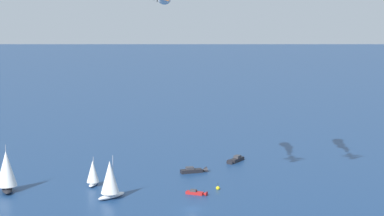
{
  "coord_description": "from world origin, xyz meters",
  "views": [
    {
      "loc": [
        -120.89,
        102.34,
        48.33
      ],
      "look_at": [
        -0.18,
        0.17,
        25.33
      ],
      "focal_mm": 61.91,
      "sensor_mm": 36.0,
      "label": 1
    }
  ],
  "objects_px": {
    "motorboat_far_stbd": "(198,193)",
    "marker_buoy": "(218,188)",
    "sailboat_near_centre": "(110,179)",
    "motorboat_trailing": "(195,170)",
    "sailboat_far_port": "(93,173)",
    "sailboat_offshore": "(6,171)",
    "motorboat_ahead": "(235,160)"
  },
  "relations": [
    {
      "from": "sailboat_offshore",
      "to": "motorboat_trailing",
      "type": "xyz_separation_m",
      "value": [
        -16.35,
        -53.04,
        -5.18
      ]
    },
    {
      "from": "sailboat_near_centre",
      "to": "motorboat_ahead",
      "type": "distance_m",
      "value": 55.35
    },
    {
      "from": "marker_buoy",
      "to": "sailboat_near_centre",
      "type": "bearing_deg",
      "value": 66.92
    },
    {
      "from": "sailboat_offshore",
      "to": "motorboat_trailing",
      "type": "distance_m",
      "value": 55.75
    },
    {
      "from": "sailboat_near_centre",
      "to": "motorboat_trailing",
      "type": "xyz_separation_m",
      "value": [
        7.18,
        -35.25,
        -4.52
      ]
    },
    {
      "from": "sailboat_near_centre",
      "to": "motorboat_trailing",
      "type": "bearing_deg",
      "value": -78.48
    },
    {
      "from": "sailboat_far_port",
      "to": "sailboat_near_centre",
      "type": "bearing_deg",
      "value": 166.45
    },
    {
      "from": "sailboat_near_centre",
      "to": "sailboat_far_port",
      "type": "distance_m",
      "value": 14.39
    },
    {
      "from": "motorboat_trailing",
      "to": "marker_buoy",
      "type": "bearing_deg",
      "value": 157.48
    },
    {
      "from": "sailboat_near_centre",
      "to": "sailboat_offshore",
      "type": "height_order",
      "value": "sailboat_offshore"
    },
    {
      "from": "sailboat_near_centre",
      "to": "sailboat_far_port",
      "type": "xyz_separation_m",
      "value": [
        13.92,
        -3.35,
        -1.44
      ]
    },
    {
      "from": "motorboat_trailing",
      "to": "motorboat_ahead",
      "type": "height_order",
      "value": "motorboat_ahead"
    },
    {
      "from": "sailboat_far_port",
      "to": "motorboat_ahead",
      "type": "distance_m",
      "value": 51.27
    },
    {
      "from": "sailboat_far_port",
      "to": "sailboat_offshore",
      "type": "height_order",
      "value": "sailboat_offshore"
    },
    {
      "from": "sailboat_near_centre",
      "to": "motorboat_far_stbd",
      "type": "height_order",
      "value": "sailboat_near_centre"
    },
    {
      "from": "sailboat_offshore",
      "to": "sailboat_far_port",
      "type": "bearing_deg",
      "value": -114.45
    },
    {
      "from": "sailboat_offshore",
      "to": "marker_buoy",
      "type": "distance_m",
      "value": 57.57
    },
    {
      "from": "sailboat_near_centre",
      "to": "sailboat_far_port",
      "type": "relative_size",
      "value": 1.39
    },
    {
      "from": "sailboat_near_centre",
      "to": "motorboat_ahead",
      "type": "height_order",
      "value": "sailboat_near_centre"
    },
    {
      "from": "motorboat_ahead",
      "to": "marker_buoy",
      "type": "relative_size",
      "value": 4.13
    },
    {
      "from": "sailboat_offshore",
      "to": "motorboat_ahead",
      "type": "height_order",
      "value": "sailboat_offshore"
    },
    {
      "from": "sailboat_near_centre",
      "to": "sailboat_offshore",
      "type": "xyz_separation_m",
      "value": [
        23.53,
        17.79,
        0.66
      ]
    },
    {
      "from": "sailboat_far_port",
      "to": "motorboat_trailing",
      "type": "relative_size",
      "value": 0.98
    },
    {
      "from": "motorboat_ahead",
      "to": "marker_buoy",
      "type": "xyz_separation_m",
      "value": [
        -21.18,
        26.91,
        -0.27
      ]
    },
    {
      "from": "sailboat_near_centre",
      "to": "motorboat_far_stbd",
      "type": "relative_size",
      "value": 1.94
    },
    {
      "from": "motorboat_far_stbd",
      "to": "marker_buoy",
      "type": "bearing_deg",
      "value": -87.82
    },
    {
      "from": "motorboat_far_stbd",
      "to": "sailboat_offshore",
      "type": "relative_size",
      "value": 0.46
    },
    {
      "from": "motorboat_far_stbd",
      "to": "motorboat_trailing",
      "type": "bearing_deg",
      "value": -38.89
    },
    {
      "from": "motorboat_far_stbd",
      "to": "motorboat_ahead",
      "type": "height_order",
      "value": "motorboat_ahead"
    },
    {
      "from": "sailboat_far_port",
      "to": "sailboat_offshore",
      "type": "distance_m",
      "value": 23.32
    },
    {
      "from": "sailboat_near_centre",
      "to": "motorboat_ahead",
      "type": "xyz_separation_m",
      "value": [
        9.49,
        -54.34,
        -4.51
      ]
    },
    {
      "from": "sailboat_far_port",
      "to": "motorboat_far_stbd",
      "type": "bearing_deg",
      "value": -147.59
    }
  ]
}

